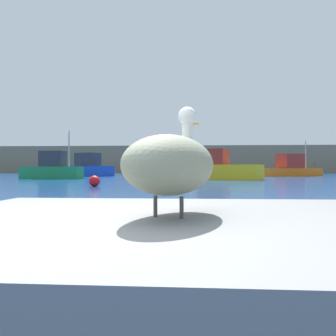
{
  "coord_description": "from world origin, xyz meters",
  "views": [
    {
      "loc": [
        1.15,
        -2.02,
        0.96
      ],
      "look_at": [
        -0.19,
        18.37,
        0.95
      ],
      "focal_mm": 35.77,
      "sensor_mm": 36.0,
      "label": 1
    }
  ],
  "objects_px": {
    "pelican": "(172,164)",
    "fishing_boat_orange": "(290,168)",
    "fishing_boat_green": "(52,169)",
    "mooring_buoy": "(94,181)",
    "fishing_boat_yellow": "(215,169)",
    "fishing_boat_blue": "(84,168)"
  },
  "relations": [
    {
      "from": "pelican",
      "to": "fishing_boat_green",
      "type": "bearing_deg",
      "value": 41.99
    },
    {
      "from": "pelican",
      "to": "fishing_boat_orange",
      "type": "height_order",
      "value": "fishing_boat_orange"
    },
    {
      "from": "fishing_boat_blue",
      "to": "fishing_boat_yellow",
      "type": "relative_size",
      "value": 1.02
    },
    {
      "from": "pelican",
      "to": "fishing_boat_yellow",
      "type": "height_order",
      "value": "fishing_boat_yellow"
    },
    {
      "from": "fishing_boat_green",
      "to": "mooring_buoy",
      "type": "bearing_deg",
      "value": -55.59
    },
    {
      "from": "pelican",
      "to": "fishing_boat_orange",
      "type": "xyz_separation_m",
      "value": [
        11.99,
        37.75,
        -0.06
      ]
    },
    {
      "from": "fishing_boat_orange",
      "to": "mooring_buoy",
      "type": "xyz_separation_m",
      "value": [
        -16.74,
        -23.37,
        -0.65
      ]
    },
    {
      "from": "mooring_buoy",
      "to": "fishing_boat_orange",
      "type": "bearing_deg",
      "value": 54.39
    },
    {
      "from": "pelican",
      "to": "fishing_boat_yellow",
      "type": "distance_m",
      "value": 26.32
    },
    {
      "from": "fishing_boat_orange",
      "to": "fishing_boat_green",
      "type": "bearing_deg",
      "value": 178.07
    },
    {
      "from": "pelican",
      "to": "mooring_buoy",
      "type": "relative_size",
      "value": 2.54
    },
    {
      "from": "fishing_boat_yellow",
      "to": "fishing_boat_green",
      "type": "bearing_deg",
      "value": 24.16
    },
    {
      "from": "fishing_boat_orange",
      "to": "fishing_boat_yellow",
      "type": "xyz_separation_m",
      "value": [
        -9.69,
        -11.53,
        -0.07
      ]
    },
    {
      "from": "mooring_buoy",
      "to": "fishing_boat_yellow",
      "type": "bearing_deg",
      "value": 59.22
    },
    {
      "from": "fishing_boat_orange",
      "to": "fishing_boat_green",
      "type": "distance_m",
      "value": 26.59
    },
    {
      "from": "fishing_boat_orange",
      "to": "fishing_boat_blue",
      "type": "distance_m",
      "value": 24.52
    },
    {
      "from": "fishing_boat_yellow",
      "to": "mooring_buoy",
      "type": "distance_m",
      "value": 13.79
    },
    {
      "from": "fishing_boat_blue",
      "to": "fishing_boat_yellow",
      "type": "xyz_separation_m",
      "value": [
        14.8,
        -10.44,
        -0.06
      ]
    },
    {
      "from": "fishing_boat_orange",
      "to": "mooring_buoy",
      "type": "relative_size",
      "value": 14.15
    },
    {
      "from": "fishing_boat_blue",
      "to": "mooring_buoy",
      "type": "height_order",
      "value": "fishing_boat_blue"
    },
    {
      "from": "fishing_boat_green",
      "to": "pelican",
      "type": "bearing_deg",
      "value": -62.32
    },
    {
      "from": "fishing_boat_yellow",
      "to": "pelican",
      "type": "bearing_deg",
      "value": 109.91
    }
  ]
}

